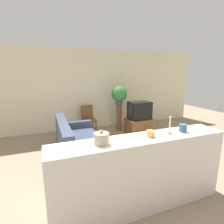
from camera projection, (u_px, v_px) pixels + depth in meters
The scene contains 13 objects.
ground_plane at pixel (124, 184), 3.09m from camera, with size 14.00×14.00×0.00m, color gray.
wall_back at pixel (82, 90), 5.92m from camera, with size 9.00×0.06×2.70m.
couch at pixel (78, 145), 4.03m from camera, with size 0.95×1.95×0.88m.
tv_stand at pixel (139, 126), 5.63m from camera, with size 0.78×0.60×0.49m.
television at pixel (139, 110), 5.52m from camera, with size 0.69×0.45×0.55m.
wooden_chair at pixel (88, 118), 5.79m from camera, with size 0.44×0.44×0.88m.
plant_stand at pixel (119, 118), 5.89m from camera, with size 0.17×0.17×0.89m.
potted_plant at pixel (119, 94), 5.72m from camera, with size 0.51×0.51×0.62m.
foreground_counter at pixel (141, 173), 2.47m from camera, with size 2.53×0.44×1.06m.
decorative_bowl at pixel (101, 138), 2.13m from camera, with size 0.19×0.19×0.18m.
candle_jar at pixel (151, 134), 2.39m from camera, with size 0.12×0.12×0.09m.
candlestick at pixel (170, 128), 2.49m from camera, with size 0.07×0.07×0.26m.
coffee_tin at pixel (183, 128), 2.58m from camera, with size 0.11×0.11×0.12m.
Camera 1 is at (-1.19, -2.48, 1.91)m, focal length 28.00 mm.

